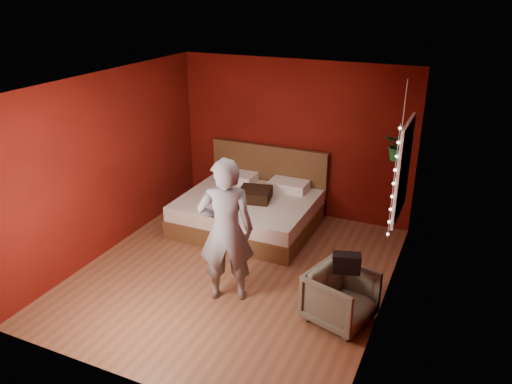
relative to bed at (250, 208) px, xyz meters
name	(u,v)px	position (x,y,z in m)	size (l,w,h in m)	color
floor	(235,272)	(0.41, -1.41, -0.30)	(4.50, 4.50, 0.00)	brown
room_walls	(233,157)	(0.41, -1.41, 1.38)	(4.04, 4.54, 2.62)	maroon
window	(403,170)	(2.38, -0.51, 1.20)	(0.05, 0.97, 1.27)	white
fairy_lights	(394,183)	(2.35, -1.03, 1.20)	(0.04, 0.04, 1.45)	silver
bed	(250,208)	(0.00, 0.00, 0.00)	(2.09, 1.78, 1.15)	brown
person	(226,231)	(0.58, -1.96, 0.63)	(0.68, 0.45, 1.86)	slate
armchair	(340,297)	(2.01, -1.86, 0.02)	(0.69, 0.71, 0.65)	#6A6B54
handbag	(346,263)	(2.04, -1.81, 0.46)	(0.32, 0.16, 0.23)	black
throw_pillow	(255,194)	(0.13, -0.11, 0.31)	(0.49, 0.49, 0.17)	black
hanging_plant	(400,145)	(2.28, -0.28, 1.45)	(0.41, 0.37, 1.06)	silver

